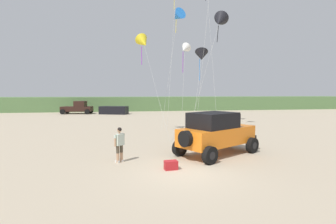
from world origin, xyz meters
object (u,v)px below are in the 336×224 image
(person_watching, at_px, (119,143))
(kite_orange_streamer, at_px, (143,42))
(distant_sedan, at_px, (114,110))
(kite_yellow_diamond, at_px, (220,21))
(kite_red_delta, at_px, (185,49))
(jeep, at_px, (216,132))
(kite_pink_ribbon, at_px, (201,56))
(cooler_box, at_px, (171,165))
(kite_black_sled, at_px, (178,16))
(distant_pickup, at_px, (78,108))

(person_watching, height_order, kite_orange_streamer, kite_orange_streamer)
(person_watching, xyz_separation_m, distant_sedan, (-1.55, 27.75, -0.34))
(kite_yellow_diamond, height_order, kite_red_delta, kite_yellow_diamond)
(jeep, bearing_deg, kite_pink_ribbon, 78.40)
(kite_red_delta, bearing_deg, cooler_box, -105.91)
(kite_orange_streamer, bearing_deg, kite_red_delta, 15.53)
(kite_black_sled, bearing_deg, kite_pink_ribbon, -53.92)
(person_watching, height_order, cooler_box, person_watching)
(distant_pickup, xyz_separation_m, distant_sedan, (5.55, -1.56, -0.34))
(cooler_box, xyz_separation_m, distant_sedan, (-3.76, 29.28, 0.41))
(person_watching, distance_m, cooler_box, 2.78)
(kite_black_sled, relative_size, kite_pink_ribbon, 1.55)
(distant_pickup, height_order, distant_sedan, distant_pickup)
(cooler_box, height_order, kite_orange_streamer, kite_orange_streamer)
(distant_pickup, distance_m, kite_pink_ribbon, 24.62)
(kite_yellow_diamond, height_order, kite_black_sled, kite_black_sled)
(kite_orange_streamer, relative_size, kite_black_sled, 0.71)
(kite_orange_streamer, distance_m, kite_black_sled, 6.31)
(distant_pickup, relative_size, kite_yellow_diamond, 0.49)
(jeep, bearing_deg, distant_sedan, 103.71)
(person_watching, relative_size, kite_red_delta, 0.22)
(kite_orange_streamer, height_order, kite_black_sled, kite_black_sled)
(cooler_box, height_order, distant_sedan, distant_sedan)
(kite_yellow_diamond, bearing_deg, distant_pickup, 124.10)
(cooler_box, distance_m, kite_red_delta, 12.93)
(jeep, height_order, kite_orange_streamer, kite_orange_streamer)
(kite_pink_ribbon, bearing_deg, jeep, -101.60)
(jeep, bearing_deg, kite_red_delta, 88.70)
(person_watching, bearing_deg, jeep, 8.19)
(distant_sedan, distance_m, kite_black_sled, 19.66)
(distant_pickup, bearing_deg, jeep, -66.99)
(cooler_box, bearing_deg, kite_yellow_diamond, 53.09)
(kite_orange_streamer, relative_size, kite_pink_ribbon, 1.10)
(cooler_box, distance_m, kite_pink_ribbon, 13.86)
(person_watching, distance_m, kite_orange_streamer, 10.39)
(kite_orange_streamer, bearing_deg, kite_yellow_diamond, -5.90)
(kite_orange_streamer, distance_m, kite_pink_ribbon, 5.52)
(jeep, xyz_separation_m, kite_red_delta, (0.19, 8.37, 5.73))
(kite_yellow_diamond, distance_m, kite_black_sled, 5.51)
(cooler_box, relative_size, kite_pink_ribbon, 0.08)
(person_watching, bearing_deg, kite_black_sled, 66.77)
(kite_orange_streamer, bearing_deg, cooler_box, -87.12)
(distant_pickup, bearing_deg, kite_orange_streamer, -67.41)
(kite_black_sled, xyz_separation_m, kite_pink_ribbon, (1.69, -2.31, -3.98))
(distant_pickup, bearing_deg, kite_black_sled, -54.26)
(kite_orange_streamer, bearing_deg, kite_pink_ribbon, 18.60)
(cooler_box, distance_m, kite_yellow_diamond, 13.68)
(jeep, xyz_separation_m, kite_orange_streamer, (-3.32, 7.39, 5.99))
(kite_orange_streamer, relative_size, kite_red_delta, 1.06)
(cooler_box, relative_size, kite_yellow_diamond, 0.06)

